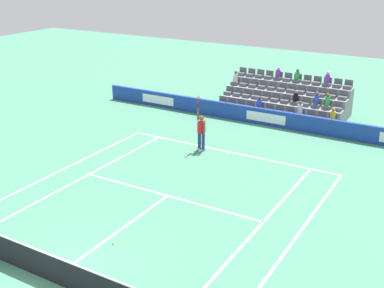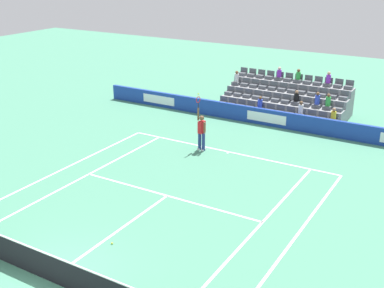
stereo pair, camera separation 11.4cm
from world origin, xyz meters
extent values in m
plane|color=#47896B|center=(0.00, 0.00, 0.00)|extent=(80.00, 80.00, 0.00)
cube|color=white|center=(0.00, -11.89, 0.00)|extent=(10.97, 0.10, 0.01)
cube|color=white|center=(0.00, -6.40, 0.00)|extent=(8.23, 0.10, 0.01)
cube|color=white|center=(0.00, -3.20, 0.00)|extent=(0.10, 6.40, 0.01)
cube|color=white|center=(4.12, -5.95, 0.00)|extent=(0.10, 11.89, 0.01)
cube|color=white|center=(-4.12, -5.95, 0.00)|extent=(0.10, 11.89, 0.01)
cube|color=white|center=(5.49, -5.95, 0.00)|extent=(0.10, 11.89, 0.01)
cube|color=white|center=(-5.49, -5.95, 0.00)|extent=(0.10, 11.89, 0.01)
cube|color=white|center=(0.00, -11.79, 0.00)|extent=(0.10, 0.20, 0.01)
cube|color=#193899|center=(0.00, -16.64, 0.47)|extent=(21.94, 0.20, 0.93)
cube|color=white|center=(0.00, -16.53, 0.47)|extent=(2.34, 0.01, 0.52)
cube|color=white|center=(7.31, -16.53, 0.47)|extent=(2.34, 0.01, 0.52)
cube|color=black|center=(0.00, 0.00, 0.46)|extent=(11.77, 0.02, 0.92)
cube|color=white|center=(0.00, 0.00, 0.94)|extent=(11.77, 0.04, 0.04)
cylinder|color=navy|center=(1.17, -11.41, 0.45)|extent=(0.16, 0.16, 0.90)
cylinder|color=navy|center=(1.40, -11.45, 0.45)|extent=(0.16, 0.16, 0.90)
cube|color=white|center=(1.17, -11.41, 0.04)|extent=(0.16, 0.28, 0.08)
cube|color=white|center=(1.40, -11.45, 0.04)|extent=(0.16, 0.28, 0.08)
cube|color=red|center=(1.29, -11.43, 1.20)|extent=(0.28, 0.39, 0.60)
sphere|color=brown|center=(1.29, -11.43, 1.66)|extent=(0.24, 0.24, 0.24)
cylinder|color=brown|center=(1.50, -11.46, 1.81)|extent=(0.09, 0.09, 0.62)
cylinder|color=brown|center=(1.08, -11.34, 1.22)|extent=(0.09, 0.09, 0.56)
cylinder|color=black|center=(1.50, -11.46, 2.26)|extent=(0.04, 0.04, 0.28)
torus|color=red|center=(1.50, -11.46, 2.54)|extent=(0.08, 0.31, 0.31)
sphere|color=#D1E533|center=(1.50, -11.46, 2.82)|extent=(0.07, 0.07, 0.07)
cube|color=gray|center=(0.00, -17.71, 0.21)|extent=(7.44, 0.95, 0.42)
cube|color=#545960|center=(-3.41, -17.71, 0.52)|extent=(0.48, 0.44, 0.20)
cube|color=#545960|center=(-3.41, -17.91, 0.77)|extent=(0.48, 0.04, 0.30)
cube|color=#545960|center=(-2.79, -17.71, 0.52)|extent=(0.48, 0.44, 0.20)
cube|color=#545960|center=(-2.79, -17.91, 0.77)|extent=(0.48, 0.04, 0.30)
cube|color=#545960|center=(-2.17, -17.71, 0.52)|extent=(0.48, 0.44, 0.20)
cube|color=#545960|center=(-2.17, -17.91, 0.77)|extent=(0.48, 0.04, 0.30)
cube|color=#545960|center=(-1.55, -17.71, 0.52)|extent=(0.48, 0.44, 0.20)
cube|color=#545960|center=(-1.55, -17.91, 0.77)|extent=(0.48, 0.04, 0.30)
cube|color=#545960|center=(-0.93, -17.71, 0.52)|extent=(0.48, 0.44, 0.20)
cube|color=#545960|center=(-0.93, -17.91, 0.77)|extent=(0.48, 0.04, 0.30)
cube|color=#545960|center=(-0.31, -17.71, 0.52)|extent=(0.48, 0.44, 0.20)
cube|color=#545960|center=(-0.31, -17.91, 0.77)|extent=(0.48, 0.04, 0.30)
cube|color=#545960|center=(0.31, -17.71, 0.52)|extent=(0.48, 0.44, 0.20)
cube|color=#545960|center=(0.31, -17.91, 0.77)|extent=(0.48, 0.04, 0.30)
cube|color=#545960|center=(0.93, -17.71, 0.52)|extent=(0.48, 0.44, 0.20)
cube|color=#545960|center=(0.93, -17.91, 0.77)|extent=(0.48, 0.04, 0.30)
cube|color=#545960|center=(1.55, -17.71, 0.52)|extent=(0.48, 0.44, 0.20)
cube|color=#545960|center=(1.55, -17.91, 0.77)|extent=(0.48, 0.04, 0.30)
cube|color=#545960|center=(2.17, -17.71, 0.52)|extent=(0.48, 0.44, 0.20)
cube|color=#545960|center=(2.17, -17.91, 0.77)|extent=(0.48, 0.04, 0.30)
cube|color=#545960|center=(2.79, -17.71, 0.52)|extent=(0.48, 0.44, 0.20)
cube|color=#545960|center=(2.79, -17.91, 0.77)|extent=(0.48, 0.04, 0.30)
cube|color=#545960|center=(3.41, -17.71, 0.52)|extent=(0.48, 0.44, 0.20)
cube|color=#545960|center=(3.41, -17.91, 0.77)|extent=(0.48, 0.04, 0.30)
cube|color=gray|center=(0.00, -18.66, 0.42)|extent=(7.44, 0.95, 0.84)
cube|color=#545960|center=(-3.41, -18.66, 0.94)|extent=(0.48, 0.44, 0.20)
cube|color=#545960|center=(-3.41, -18.86, 1.19)|extent=(0.48, 0.04, 0.30)
cube|color=#545960|center=(-2.79, -18.66, 0.94)|extent=(0.48, 0.44, 0.20)
cube|color=#545960|center=(-2.79, -18.86, 1.19)|extent=(0.48, 0.04, 0.30)
cube|color=#545960|center=(-2.17, -18.66, 0.94)|extent=(0.48, 0.44, 0.20)
cube|color=#545960|center=(-2.17, -18.86, 1.19)|extent=(0.48, 0.04, 0.30)
cube|color=#545960|center=(-1.55, -18.66, 0.94)|extent=(0.48, 0.44, 0.20)
cube|color=#545960|center=(-1.55, -18.86, 1.19)|extent=(0.48, 0.04, 0.30)
cube|color=#545960|center=(-0.93, -18.66, 0.94)|extent=(0.48, 0.44, 0.20)
cube|color=#545960|center=(-0.93, -18.86, 1.19)|extent=(0.48, 0.04, 0.30)
cube|color=#545960|center=(-0.31, -18.66, 0.94)|extent=(0.48, 0.44, 0.20)
cube|color=#545960|center=(-0.31, -18.86, 1.19)|extent=(0.48, 0.04, 0.30)
cube|color=#545960|center=(0.31, -18.66, 0.94)|extent=(0.48, 0.44, 0.20)
cube|color=#545960|center=(0.31, -18.86, 1.19)|extent=(0.48, 0.04, 0.30)
cube|color=#545960|center=(0.93, -18.66, 0.94)|extent=(0.48, 0.44, 0.20)
cube|color=#545960|center=(0.93, -18.86, 1.19)|extent=(0.48, 0.04, 0.30)
cube|color=#545960|center=(1.55, -18.66, 0.94)|extent=(0.48, 0.44, 0.20)
cube|color=#545960|center=(1.55, -18.86, 1.19)|extent=(0.48, 0.04, 0.30)
cube|color=#545960|center=(2.17, -18.66, 0.94)|extent=(0.48, 0.44, 0.20)
cube|color=#545960|center=(2.17, -18.86, 1.19)|extent=(0.48, 0.04, 0.30)
cube|color=#545960|center=(2.79, -18.66, 0.94)|extent=(0.48, 0.44, 0.20)
cube|color=#545960|center=(2.79, -18.86, 1.19)|extent=(0.48, 0.04, 0.30)
cube|color=#545960|center=(3.41, -18.66, 0.94)|extent=(0.48, 0.44, 0.20)
cube|color=#545960|center=(3.41, -18.86, 1.19)|extent=(0.48, 0.04, 0.30)
cube|color=gray|center=(0.00, -19.61, 0.63)|extent=(7.44, 0.95, 1.26)
cube|color=#545960|center=(-3.41, -19.61, 1.36)|extent=(0.48, 0.44, 0.20)
cube|color=#545960|center=(-3.41, -19.81, 1.61)|extent=(0.48, 0.04, 0.30)
cube|color=#545960|center=(-2.79, -19.61, 1.36)|extent=(0.48, 0.44, 0.20)
cube|color=#545960|center=(-2.79, -19.81, 1.61)|extent=(0.48, 0.04, 0.30)
cube|color=#545960|center=(-2.17, -19.61, 1.36)|extent=(0.48, 0.44, 0.20)
cube|color=#545960|center=(-2.17, -19.81, 1.61)|extent=(0.48, 0.04, 0.30)
cube|color=#545960|center=(-1.55, -19.61, 1.36)|extent=(0.48, 0.44, 0.20)
cube|color=#545960|center=(-1.55, -19.81, 1.61)|extent=(0.48, 0.04, 0.30)
cube|color=#545960|center=(-0.93, -19.61, 1.36)|extent=(0.48, 0.44, 0.20)
cube|color=#545960|center=(-0.93, -19.81, 1.61)|extent=(0.48, 0.04, 0.30)
cube|color=#545960|center=(-0.31, -19.61, 1.36)|extent=(0.48, 0.44, 0.20)
cube|color=#545960|center=(-0.31, -19.81, 1.61)|extent=(0.48, 0.04, 0.30)
cube|color=#545960|center=(0.31, -19.61, 1.36)|extent=(0.48, 0.44, 0.20)
cube|color=#545960|center=(0.31, -19.81, 1.61)|extent=(0.48, 0.04, 0.30)
cube|color=#545960|center=(0.93, -19.61, 1.36)|extent=(0.48, 0.44, 0.20)
cube|color=#545960|center=(0.93, -19.81, 1.61)|extent=(0.48, 0.04, 0.30)
cube|color=#545960|center=(1.55, -19.61, 1.36)|extent=(0.48, 0.44, 0.20)
cube|color=#545960|center=(1.55, -19.81, 1.61)|extent=(0.48, 0.04, 0.30)
cube|color=#545960|center=(2.17, -19.61, 1.36)|extent=(0.48, 0.44, 0.20)
cube|color=#545960|center=(2.17, -19.81, 1.61)|extent=(0.48, 0.04, 0.30)
cube|color=#545960|center=(2.79, -19.61, 1.36)|extent=(0.48, 0.44, 0.20)
cube|color=#545960|center=(2.79, -19.81, 1.61)|extent=(0.48, 0.04, 0.30)
cube|color=#545960|center=(3.41, -19.61, 1.36)|extent=(0.48, 0.44, 0.20)
cube|color=#545960|center=(3.41, -19.81, 1.61)|extent=(0.48, 0.04, 0.30)
cube|color=gray|center=(0.00, -20.56, 0.84)|extent=(7.44, 0.95, 1.68)
cube|color=#545960|center=(-3.41, -20.56, 1.78)|extent=(0.48, 0.44, 0.20)
cube|color=#545960|center=(-3.41, -20.76, 2.03)|extent=(0.48, 0.04, 0.30)
cube|color=#545960|center=(-2.79, -20.56, 1.78)|extent=(0.48, 0.44, 0.20)
cube|color=#545960|center=(-2.79, -20.76, 2.03)|extent=(0.48, 0.04, 0.30)
cube|color=#545960|center=(-2.17, -20.56, 1.78)|extent=(0.48, 0.44, 0.20)
cube|color=#545960|center=(-2.17, -20.76, 2.03)|extent=(0.48, 0.04, 0.30)
cube|color=#545960|center=(-1.55, -20.56, 1.78)|extent=(0.48, 0.44, 0.20)
cube|color=#545960|center=(-1.55, -20.76, 2.03)|extent=(0.48, 0.04, 0.30)
cube|color=#545960|center=(-0.93, -20.56, 1.78)|extent=(0.48, 0.44, 0.20)
cube|color=#545960|center=(-0.93, -20.76, 2.03)|extent=(0.48, 0.04, 0.30)
cube|color=#545960|center=(-0.31, -20.56, 1.78)|extent=(0.48, 0.44, 0.20)
cube|color=#545960|center=(-0.31, -20.76, 2.03)|extent=(0.48, 0.04, 0.30)
cube|color=#545960|center=(0.31, -20.56, 1.78)|extent=(0.48, 0.44, 0.20)
cube|color=#545960|center=(0.31, -20.76, 2.03)|extent=(0.48, 0.04, 0.30)
cube|color=#545960|center=(0.93, -20.56, 1.78)|extent=(0.48, 0.44, 0.20)
cube|color=#545960|center=(0.93, -20.76, 2.03)|extent=(0.48, 0.04, 0.30)
cube|color=#545960|center=(1.55, -20.56, 1.78)|extent=(0.48, 0.44, 0.20)
cube|color=#545960|center=(1.55, -20.76, 2.03)|extent=(0.48, 0.04, 0.30)
cube|color=#545960|center=(2.17, -20.56, 1.78)|extent=(0.48, 0.44, 0.20)
cube|color=#545960|center=(2.17, -20.76, 2.03)|extent=(0.48, 0.04, 0.30)
cube|color=#545960|center=(2.79, -20.56, 1.78)|extent=(0.48, 0.44, 0.20)
cube|color=#545960|center=(2.79, -20.76, 2.03)|extent=(0.48, 0.04, 0.30)
cube|color=#545960|center=(3.41, -20.56, 1.78)|extent=(0.48, 0.44, 0.20)
cube|color=#545960|center=(3.41, -20.76, 2.03)|extent=(0.48, 0.04, 0.30)
cylinder|color=white|center=(3.41, -19.66, 1.71)|extent=(0.28, 0.28, 0.50)
sphere|color=brown|center=(3.41, -19.66, 2.06)|extent=(0.20, 0.20, 0.20)
cylinder|color=purple|center=(0.93, -20.61, 2.10)|extent=(0.28, 0.28, 0.43)
sphere|color=beige|center=(0.93, -20.61, 2.41)|extent=(0.20, 0.20, 0.20)
cylinder|color=blue|center=(0.93, -17.76, 0.86)|extent=(0.28, 0.28, 0.48)
sphere|color=brown|center=(0.93, -17.76, 1.20)|extent=(0.20, 0.20, 0.20)
cylinder|color=yellow|center=(-3.41, -17.76, 0.84)|extent=(0.28, 0.28, 0.43)
sphere|color=#9E7251|center=(-3.41, -17.76, 1.15)|extent=(0.20, 0.20, 0.20)
cylinder|color=white|center=(-1.55, -17.76, 0.89)|extent=(0.28, 0.28, 0.54)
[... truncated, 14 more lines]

